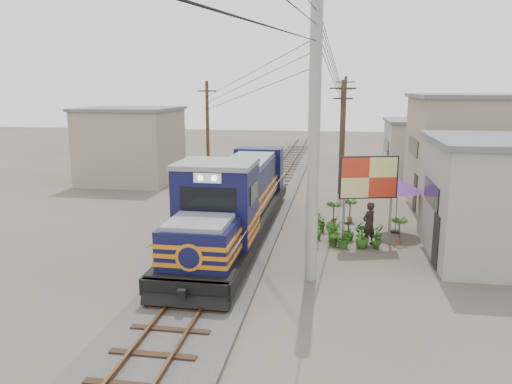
% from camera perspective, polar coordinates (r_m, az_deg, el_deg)
% --- Properties ---
extents(ground, '(120.00, 120.00, 0.00)m').
position_cam_1_polar(ground, '(18.72, -4.55, -8.66)').
color(ground, '#473F35').
rests_on(ground, ground).
extents(ballast, '(3.60, 70.00, 0.16)m').
position_cam_1_polar(ballast, '(28.10, 0.31, -1.45)').
color(ballast, '#595651').
rests_on(ballast, ground).
extents(track, '(1.15, 70.00, 0.12)m').
position_cam_1_polar(track, '(28.06, 0.31, -1.09)').
color(track, '#51331E').
rests_on(track, ground).
extents(locomotive, '(2.82, 15.33, 3.80)m').
position_cam_1_polar(locomotive, '(21.73, -2.28, -1.12)').
color(locomotive, black).
rests_on(locomotive, ground).
extents(utility_pole_main, '(0.40, 0.40, 10.00)m').
position_cam_1_polar(utility_pole_main, '(16.60, 6.64, 6.42)').
color(utility_pole_main, '#9E9B93').
rests_on(utility_pole_main, ground).
extents(wooden_pole_mid, '(1.60, 0.24, 7.00)m').
position_cam_1_polar(wooden_pole_mid, '(31.14, 9.75, 6.41)').
color(wooden_pole_mid, '#4C3826').
rests_on(wooden_pole_mid, ground).
extents(wooden_pole_far, '(1.60, 0.24, 7.50)m').
position_cam_1_polar(wooden_pole_far, '(45.09, 10.07, 8.36)').
color(wooden_pole_far, '#4C3826').
rests_on(wooden_pole_far, ground).
extents(wooden_pole_left, '(1.60, 0.24, 7.00)m').
position_cam_1_polar(wooden_pole_left, '(36.33, -5.56, 7.28)').
color(wooden_pole_left, '#4C3826').
rests_on(wooden_pole_left, ground).
extents(power_lines, '(9.65, 19.00, 3.30)m').
position_cam_1_polar(power_lines, '(25.90, -0.53, 14.11)').
color(power_lines, black).
rests_on(power_lines, ground).
extents(shophouse_mid, '(8.40, 7.35, 6.20)m').
position_cam_1_polar(shophouse_mid, '(30.35, 25.04, 4.24)').
color(shophouse_mid, gray).
rests_on(shophouse_mid, ground).
extents(shophouse_back, '(6.30, 6.30, 4.20)m').
position_cam_1_polar(shophouse_back, '(39.83, 19.03, 4.82)').
color(shophouse_back, gray).
rests_on(shophouse_back, ground).
extents(shophouse_left, '(6.30, 6.30, 5.20)m').
position_cam_1_polar(shophouse_left, '(36.18, -14.05, 5.26)').
color(shophouse_left, gray).
rests_on(shophouse_left, ground).
extents(billboard, '(2.41, 0.75, 3.80)m').
position_cam_1_polar(billboard, '(21.17, 12.76, 1.39)').
color(billboard, '#99999E').
rests_on(billboard, ground).
extents(market_umbrella, '(2.88, 2.88, 2.51)m').
position_cam_1_polar(market_umbrella, '(23.43, 15.91, 0.73)').
color(market_umbrella, black).
rests_on(market_umbrella, ground).
extents(vendor, '(0.80, 0.79, 1.86)m').
position_cam_1_polar(vendor, '(21.53, 12.78, -3.57)').
color(vendor, black).
rests_on(vendor, ground).
extents(plant_nursery, '(3.42, 3.30, 1.12)m').
position_cam_1_polar(plant_nursery, '(21.94, 9.40, -4.38)').
color(plant_nursery, '#2A5819').
rests_on(plant_nursery, ground).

